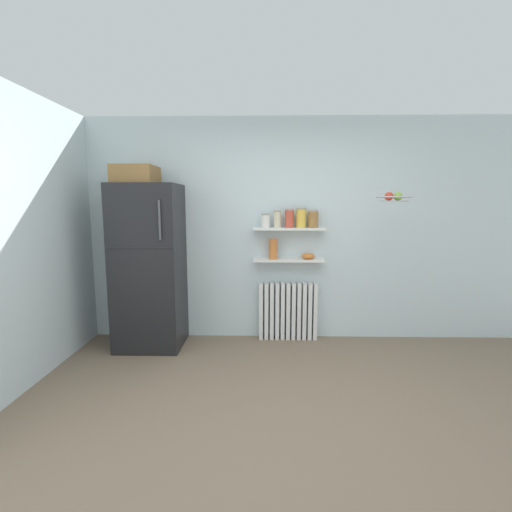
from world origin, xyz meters
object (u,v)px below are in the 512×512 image
object	(u,v)px
radiator	(288,311)
storage_jar_1	(277,219)
refrigerator	(149,263)
hanging_fruit_basket	(394,198)
storage_jar_0	(265,221)
vase	(273,249)
storage_jar_2	(289,218)
shelf_bowl	(308,256)
storage_jar_4	(313,219)
storage_jar_3	(301,218)

from	to	relation	value
radiator	storage_jar_1	distance (m)	1.11
radiator	storage_jar_1	bearing A→B (deg)	-167.61
refrigerator	radiator	size ratio (longest dim) A/B	2.93
hanging_fruit_basket	storage_jar_0	bearing A→B (deg)	159.58
storage_jar_0	vase	xyz separation A→B (m)	(0.09, -0.00, -0.33)
storage_jar_2	refrigerator	bearing A→B (deg)	-172.51
storage_jar_1	vase	distance (m)	0.35
hanging_fruit_basket	refrigerator	bearing A→B (deg)	174.01
vase	storage_jar_0	bearing A→B (deg)	180.00
storage_jar_0	hanging_fruit_basket	xyz separation A→B (m)	(1.28, -0.48, 0.25)
vase	storage_jar_1	bearing A→B (deg)	0.00
shelf_bowl	storage_jar_1	bearing A→B (deg)	180.00
storage_jar_2	shelf_bowl	size ratio (longest dim) A/B	1.42
storage_jar_4	shelf_bowl	size ratio (longest dim) A/B	1.32
vase	storage_jar_4	bearing A→B (deg)	0.00
storage_jar_2	storage_jar_4	world-z (taller)	storage_jar_2
radiator	shelf_bowl	bearing A→B (deg)	-7.61
radiator	storage_jar_3	bearing A→B (deg)	-12.39
storage_jar_0	storage_jar_1	bearing A→B (deg)	-0.00
refrigerator	shelf_bowl	distance (m)	1.81
refrigerator	storage_jar_3	world-z (taller)	refrigerator
refrigerator	vase	bearing A→B (deg)	8.48
storage_jar_1	shelf_bowl	world-z (taller)	storage_jar_1
radiator	storage_jar_0	distance (m)	1.11
vase	hanging_fruit_basket	world-z (taller)	hanging_fruit_basket
storage_jar_1	shelf_bowl	distance (m)	0.56
storage_jar_0	vase	size ratio (longest dim) A/B	0.69
radiator	shelf_bowl	distance (m)	0.71
storage_jar_2	vase	xyz separation A→B (m)	(-0.19, 0.00, -0.35)
storage_jar_3	hanging_fruit_basket	world-z (taller)	hanging_fruit_basket
storage_jar_2	vase	world-z (taller)	storage_jar_2
storage_jar_1	storage_jar_3	bearing A→B (deg)	0.00
storage_jar_3	hanging_fruit_basket	size ratio (longest dim) A/B	0.66
refrigerator	radiator	bearing A→B (deg)	8.56
radiator	hanging_fruit_basket	xyz separation A→B (m)	(1.01, -0.51, 1.33)
refrigerator	radiator	distance (m)	1.71
storage_jar_1	storage_jar_3	xyz separation A→B (m)	(0.27, 0.00, 0.01)
storage_jar_0	refrigerator	bearing A→B (deg)	-170.96
storage_jar_4	shelf_bowl	xyz separation A→B (m)	(-0.05, 0.00, -0.43)
storage_jar_2	storage_jar_0	bearing A→B (deg)	180.00
shelf_bowl	refrigerator	bearing A→B (deg)	-173.44
vase	shelf_bowl	size ratio (longest dim) A/B	1.54
radiator	hanging_fruit_basket	size ratio (longest dim) A/B	2.01
storage_jar_0	vase	distance (m)	0.34
refrigerator	storage_jar_3	distance (m)	1.79
storage_jar_1	storage_jar_4	distance (m)	0.41
storage_jar_2	storage_jar_3	bearing A→B (deg)	0.00
storage_jar_1	shelf_bowl	bearing A→B (deg)	0.00
storage_jar_1	storage_jar_2	world-z (taller)	storage_jar_2
storage_jar_1	hanging_fruit_basket	bearing A→B (deg)	-22.62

